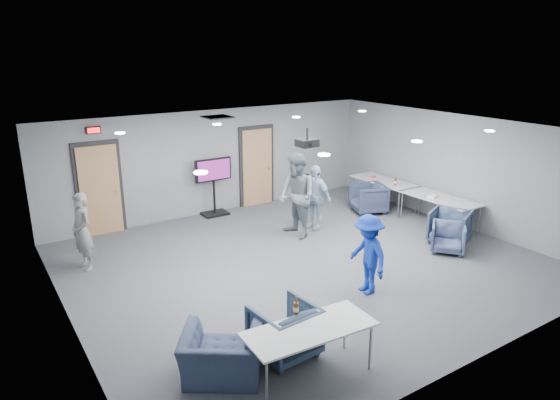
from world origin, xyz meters
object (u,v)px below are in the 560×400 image
person_b (297,196)px  person_c (314,197)px  person_a (82,232)px  bottle_front (296,309)px  person_d (368,254)px  tv_stand (214,183)px  chair_right_b (449,227)px  table_right_a (384,182)px  table_front_left (310,331)px  table_right_b (440,199)px  chair_right_c (448,238)px  projector (307,143)px  bottle_right (395,182)px  chair_front_a (284,330)px  chair_front_b (222,355)px  chair_right_a (368,198)px

person_b → person_c: bearing=110.8°
person_a → bottle_front: bearing=6.2°
person_d → tv_stand: 5.39m
chair_right_b → table_right_a: chair_right_b is taller
table_front_left → table_right_b: bearing=29.3°
person_b → table_front_left: bearing=-31.1°
chair_right_c → table_right_b: size_ratio=0.35×
person_c → person_d: size_ratio=1.07×
person_b → table_front_left: (-2.79, -4.31, -0.30)m
bottle_front → chair_right_b: bearing=18.2°
person_d → projector: size_ratio=3.71×
bottle_front → chair_right_c: bearing=16.2°
person_d → projector: 2.58m
table_right_b → bottle_right: size_ratio=7.87×
bottle_right → tv_stand: size_ratio=0.17×
person_a → person_c: 5.22m
chair_front_a → person_a: bearing=-73.9°
chair_front_b → table_right_b: size_ratio=0.53×
chair_right_a → tv_stand: 4.08m
chair_right_a → table_right_b: 1.91m
person_b → projector: size_ratio=4.99×
chair_right_c → table_front_left: size_ratio=0.39×
person_c → chair_right_c: bearing=12.9°
table_right_a → bottle_front: bearing=126.7°
person_d → table_front_left: person_d is taller
table_front_left → projector: projector is taller
chair_right_a → bottle_front: 6.94m
person_a → person_b: person_b is taller
person_c → chair_right_c: person_c is taller
projector → person_b: bearing=63.0°
person_c → chair_right_b: size_ratio=1.88×
chair_right_b → tv_stand: size_ratio=0.55×
table_right_b → bottle_front: size_ratio=6.93×
chair_front_b → bottle_front: 1.15m
person_b → chair_right_a: (2.61, 0.42, -0.60)m
chair_right_b → table_right_b: size_ratio=0.42×
person_b → person_d: 2.99m
chair_right_c → projector: bearing=-159.1°
chair_right_c → table_right_b: bearing=97.8°
tv_stand → projector: (0.46, -3.41, 1.55)m
chair_right_c → bottle_right: 2.81m
table_right_b → tv_stand: 5.65m
chair_right_a → chair_front_a: same height
person_d → tv_stand: bearing=-167.4°
person_d → table_right_b: bearing=121.3°
chair_front_b → person_a: bearing=-46.1°
table_right_a → chair_front_b: bearing=121.2°
chair_front_b → projector: projector is taller
person_d → bottle_right: 4.79m
chair_right_c → bottle_front: bearing=-113.0°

